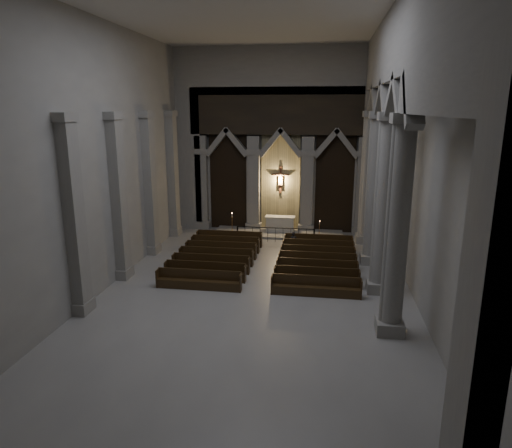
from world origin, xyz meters
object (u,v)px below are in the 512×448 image
at_px(candle_stand_left, 232,230).
at_px(candle_stand_right, 319,235).
at_px(altar, 280,224).
at_px(pews, 266,261).
at_px(worshipper, 293,242).
at_px(altar_rail, 275,232).

bearing_deg(candle_stand_left, candle_stand_right, 0.69).
bearing_deg(altar, pews, -90.69).
bearing_deg(candle_stand_left, worshipper, -30.96).
height_order(candle_stand_left, worshipper, candle_stand_left).
height_order(pews, worshipper, worshipper).
bearing_deg(altar, worshipper, -73.27).
bearing_deg(altar_rail, pews, -90.00).
bearing_deg(worshipper, pews, -113.14).
relative_size(candle_stand_right, worshipper, 1.10).
bearing_deg(altar_rail, candle_stand_left, 165.03).
distance_m(candle_stand_left, candle_stand_right, 5.63).
xyz_separation_m(candle_stand_right, worshipper, (-1.46, -2.57, 0.23)).
bearing_deg(worshipper, candle_stand_left, 149.00).
bearing_deg(worshipper, candle_stand_right, 60.29).
relative_size(candle_stand_right, pews, 0.13).
xyz_separation_m(candle_stand_left, worshipper, (4.17, -2.50, 0.13)).
height_order(candle_stand_left, pews, candle_stand_left).
height_order(altar, worshipper, altar).
bearing_deg(candle_stand_left, altar, 24.87).
bearing_deg(altar, candle_stand_left, -155.13).
bearing_deg(altar, altar_rail, -92.17).
bearing_deg(candle_stand_left, pews, -61.79).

